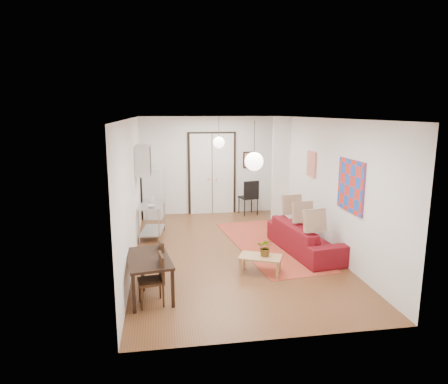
{
  "coord_description": "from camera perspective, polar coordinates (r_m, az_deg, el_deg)",
  "views": [
    {
      "loc": [
        -1.47,
        -8.26,
        3.05
      ],
      "look_at": [
        -0.1,
        0.49,
        1.25
      ],
      "focal_mm": 32.0,
      "sensor_mm": 36.0,
      "label": 1
    }
  ],
  "objects": [
    {
      "name": "print_left",
      "position": [
        10.33,
        -12.22,
        5.13
      ],
      "size": [
        0.03,
        0.44,
        0.54
      ],
      "primitive_type": "cube",
      "color": "#9B6E40",
      "rests_on": "wall_left"
    },
    {
      "name": "dining_chair_near",
      "position": [
        7.29,
        -10.29,
        -9.37
      ],
      "size": [
        0.45,
        0.59,
        0.83
      ],
      "rotation": [
        0.0,
        0.0,
        -1.41
      ],
      "color": "#372011",
      "rests_on": "floor"
    },
    {
      "name": "painting_abstract",
      "position": [
        9.81,
        12.41,
        3.91
      ],
      "size": [
        0.05,
        0.5,
        0.6
      ],
      "primitive_type": "cube",
      "color": "beige",
      "rests_on": "wall_right"
    },
    {
      "name": "bowl",
      "position": [
        9.57,
        -10.33,
        -1.96
      ],
      "size": [
        0.22,
        0.22,
        0.05
      ],
      "primitive_type": "imported",
      "rotation": [
        0.0,
        0.0,
        -0.17
      ],
      "color": "silver",
      "rests_on": "kitchen_counter"
    },
    {
      "name": "double_doors",
      "position": [
        11.95,
        -1.72,
        2.58
      ],
      "size": [
        1.44,
        0.06,
        2.5
      ],
      "primitive_type": "cube",
      "color": "white",
      "rests_on": "wall_back"
    },
    {
      "name": "floor",
      "position": [
        8.92,
        1.15,
        -8.49
      ],
      "size": [
        7.0,
        7.0,
        0.0
      ],
      "primitive_type": "plane",
      "color": "brown",
      "rests_on": "ground"
    },
    {
      "name": "ceiling",
      "position": [
        8.39,
        1.23,
        10.47
      ],
      "size": [
        4.2,
        7.0,
        0.02
      ],
      "primitive_type": "cube",
      "color": "white",
      "rests_on": "wall_back"
    },
    {
      "name": "wall_back",
      "position": [
        11.96,
        -1.75,
        3.8
      ],
      "size": [
        4.2,
        0.02,
        2.9
      ],
      "primitive_type": "cube",
      "color": "white",
      "rests_on": "floor"
    },
    {
      "name": "wall_front",
      "position": [
        5.23,
        7.95,
        -6.42
      ],
      "size": [
        4.2,
        0.02,
        2.9
      ],
      "primitive_type": "cube",
      "color": "white",
      "rests_on": "floor"
    },
    {
      "name": "painting_popart",
      "position": [
        7.98,
        17.66,
        0.84
      ],
      "size": [
        0.05,
        1.0,
        1.0
      ],
      "primitive_type": "cube",
      "color": "red",
      "rests_on": "wall_right"
    },
    {
      "name": "dining_chair_far",
      "position": [
        6.64,
        -10.41,
        -11.51
      ],
      "size": [
        0.45,
        0.59,
        0.83
      ],
      "rotation": [
        0.0,
        0.0,
        -1.41
      ],
      "color": "#372011",
      "rests_on": "floor"
    },
    {
      "name": "kilim_rug",
      "position": [
        9.43,
        6.29,
        -7.42
      ],
      "size": [
        1.94,
        4.06,
        0.01
      ],
      "primitive_type": "cube",
      "rotation": [
        0.0,
        0.0,
        0.12
      ],
      "color": "#BA462E",
      "rests_on": "floor"
    },
    {
      "name": "kitchen_counter",
      "position": [
        9.94,
        -10.23,
        -3.43
      ],
      "size": [
        0.69,
        1.15,
        0.83
      ],
      "rotation": [
        0.0,
        0.0,
        -0.14
      ],
      "color": "#B4B7B9",
      "rests_on": "floor"
    },
    {
      "name": "wall_cabinet",
      "position": [
        9.83,
        -11.49,
        4.55
      ],
      "size": [
        0.35,
        1.0,
        0.7
      ],
      "primitive_type": "cube",
      "color": "silver",
      "rests_on": "wall_left"
    },
    {
      "name": "stub_partition",
      "position": [
        11.42,
        8.12,
        3.33
      ],
      "size": [
        0.5,
        0.1,
        2.9
      ],
      "primitive_type": "cube",
      "color": "white",
      "rests_on": "floor"
    },
    {
      "name": "black_side_chair",
      "position": [
        12.03,
        3.38,
        -0.2
      ],
      "size": [
        0.57,
        0.57,
        1.05
      ],
      "rotation": [
        0.0,
        0.0,
        3.35
      ],
      "color": "black",
      "rests_on": "floor"
    },
    {
      "name": "pendant_back",
      "position": [
        10.39,
        -0.74,
        7.09
      ],
      "size": [
        0.3,
        0.3,
        0.8
      ],
      "color": "white",
      "rests_on": "ceiling"
    },
    {
      "name": "fridge",
      "position": [
        11.64,
        -10.09,
        -0.19
      ],
      "size": [
        0.58,
        0.58,
        1.45
      ],
      "primitive_type": "cube",
      "rotation": [
        0.0,
        0.0,
        -0.14
      ],
      "color": "silver",
      "rests_on": "floor"
    },
    {
      "name": "wall_left",
      "position": [
        8.43,
        -13.01,
        0.26
      ],
      "size": [
        0.02,
        7.0,
        2.9
      ],
      "primitive_type": "cube",
      "color": "white",
      "rests_on": "floor"
    },
    {
      "name": "wall_right",
      "position": [
        9.14,
        14.27,
        1.06
      ],
      "size": [
        0.02,
        7.0,
        2.9
      ],
      "primitive_type": "cube",
      "color": "white",
      "rests_on": "floor"
    },
    {
      "name": "poster_back",
      "position": [
        12.1,
        3.69,
        4.59
      ],
      "size": [
        0.4,
        0.03,
        0.5
      ],
      "primitive_type": "cube",
      "color": "red",
      "rests_on": "wall_back"
    },
    {
      "name": "pendant_front",
      "position": [
        6.48,
        4.32,
        4.38
      ],
      "size": [
        0.3,
        0.3,
        0.8
      ],
      "color": "white",
      "rests_on": "ceiling"
    },
    {
      "name": "soap_bottle",
      "position": [
        10.09,
        -10.28,
        -0.9
      ],
      "size": [
        0.09,
        0.09,
        0.17
      ],
      "primitive_type": "imported",
      "rotation": [
        0.0,
        0.0,
        -0.17
      ],
      "color": "#519FB0",
      "rests_on": "kitchen_counter"
    },
    {
      "name": "coffee_table",
      "position": [
        7.7,
        5.21,
        -9.44
      ],
      "size": [
        0.9,
        0.72,
        0.35
      ],
      "rotation": [
        0.0,
        0.0,
        -0.42
      ],
      "color": "tan",
      "rests_on": "floor"
    },
    {
      "name": "sofa",
      "position": [
        8.97,
        11.61,
        -6.41
      ],
      "size": [
        1.18,
        2.35,
        0.66
      ],
      "primitive_type": "imported",
      "rotation": [
        0.0,
        0.0,
        1.71
      ],
      "color": "maroon",
      "rests_on": "floor"
    },
    {
      "name": "potted_plant",
      "position": [
        7.65,
        5.97,
        -7.87
      ],
      "size": [
        0.39,
        0.37,
        0.34
      ],
      "primitive_type": "imported",
      "rotation": [
        0.0,
        0.0,
        -0.42
      ],
      "color": "#2A5E2C",
      "rests_on": "coffee_table"
    },
    {
      "name": "dining_table",
      "position": [
        6.85,
        -10.78,
        -9.73
      ],
      "size": [
        0.87,
        1.3,
        0.67
      ],
      "rotation": [
        0.0,
        0.0,
        0.16
      ],
      "color": "black",
      "rests_on": "floor"
    }
  ]
}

